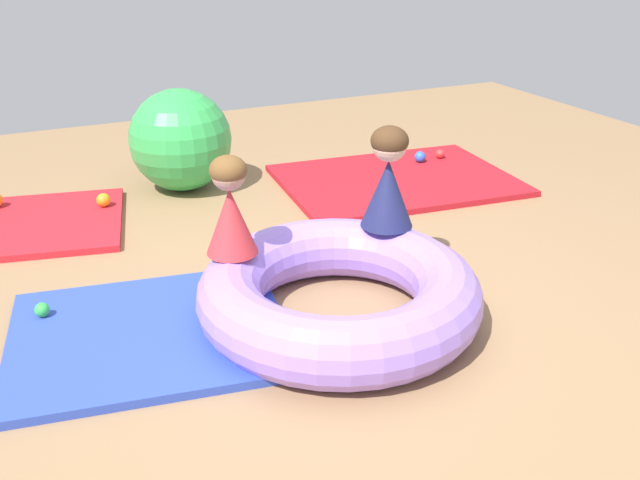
{
  "coord_description": "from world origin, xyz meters",
  "views": [
    {
      "loc": [
        -1.21,
        -2.52,
        1.68
      ],
      "look_at": [
        0.06,
        0.2,
        0.33
      ],
      "focal_mm": 39.94,
      "sensor_mm": 36.0,
      "label": 1
    }
  ],
  "objects": [
    {
      "name": "play_ball_green",
      "position": [
        -1.16,
        0.55,
        0.07
      ],
      "size": [
        0.07,
        0.07,
        0.07
      ],
      "primitive_type": "sphere",
      "color": "green",
      "rests_on": "gym_mat_far_left"
    },
    {
      "name": "gym_mat_far_left",
      "position": [
        -0.76,
        0.23,
        0.02
      ],
      "size": [
        1.33,
        1.18,
        0.04
      ],
      "primitive_type": "cube",
      "rotation": [
        0.0,
        0.0,
        -0.16
      ],
      "color": "#2D47B7",
      "rests_on": "ground"
    },
    {
      "name": "gym_mat_near_left",
      "position": [
        1.26,
        1.51,
        0.02
      ],
      "size": [
        1.68,
        1.29,
        0.04
      ],
      "primitive_type": "cube",
      "rotation": [
        0.0,
        0.0,
        -0.09
      ],
      "color": "#B21923",
      "rests_on": "ground"
    },
    {
      "name": "child_in_navy",
      "position": [
        0.47,
        0.29,
        0.54
      ],
      "size": [
        0.37,
        0.37,
        0.5
      ],
      "rotation": [
        0.0,
        0.0,
        3.89
      ],
      "color": "navy",
      "rests_on": "inflatable_cushion"
    },
    {
      "name": "play_ball_red",
      "position": [
        1.79,
        1.76,
        0.07
      ],
      "size": [
        0.07,
        0.07,
        0.07
      ],
      "primitive_type": "sphere",
      "color": "red",
      "rests_on": "gym_mat_near_left"
    },
    {
      "name": "play_ball_orange_second",
      "position": [
        -0.68,
        1.82,
        0.08
      ],
      "size": [
        0.09,
        0.09,
        0.09
      ],
      "primitive_type": "sphere",
      "color": "orange",
      "rests_on": "gym_mat_near_right"
    },
    {
      "name": "play_ball_yellow",
      "position": [
        -0.34,
        -0.08,
        0.07
      ],
      "size": [
        0.07,
        0.07,
        0.07
      ],
      "primitive_type": "sphere",
      "color": "yellow",
      "rests_on": "gym_mat_far_left"
    },
    {
      "name": "play_ball_pink",
      "position": [
        -0.25,
        0.44,
        0.08
      ],
      "size": [
        0.07,
        0.07,
        0.07
      ],
      "primitive_type": "sphere",
      "color": "pink",
      "rests_on": "gym_mat_far_left"
    },
    {
      "name": "child_in_red",
      "position": [
        -0.33,
        0.31,
        0.52
      ],
      "size": [
        0.27,
        0.27,
        0.46
      ],
      "rotation": [
        0.0,
        0.0,
        0.17
      ],
      "color": "red",
      "rests_on": "inflatable_cushion"
    },
    {
      "name": "gym_mat_near_right",
      "position": [
        -1.16,
        1.76,
        0.02
      ],
      "size": [
        1.3,
        1.16,
        0.04
      ],
      "primitive_type": "cube",
      "rotation": [
        0.0,
        0.0,
        -0.21
      ],
      "color": "red",
      "rests_on": "ground"
    },
    {
      "name": "inflatable_cushion",
      "position": [
        0.06,
        0.0,
        0.15
      ],
      "size": [
        1.28,
        1.28,
        0.3
      ],
      "primitive_type": "torus",
      "color": "#9975EA",
      "rests_on": "ground"
    },
    {
      "name": "play_ball_blue",
      "position": [
        1.6,
        1.74,
        0.08
      ],
      "size": [
        0.08,
        0.08,
        0.08
      ],
      "primitive_type": "sphere",
      "color": "blue",
      "rests_on": "gym_mat_near_left"
    },
    {
      "name": "exercise_ball_large",
      "position": [
        -0.11,
        2.04,
        0.34
      ],
      "size": [
        0.68,
        0.68,
        0.68
      ],
      "primitive_type": "sphere",
      "color": "green",
      "rests_on": "ground"
    },
    {
      "name": "ground_plane",
      "position": [
        0.0,
        0.0,
        0.0
      ],
      "size": [
        8.0,
        8.0,
        0.0
      ],
      "primitive_type": "plane",
      "color": "#93704C"
    }
  ]
}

